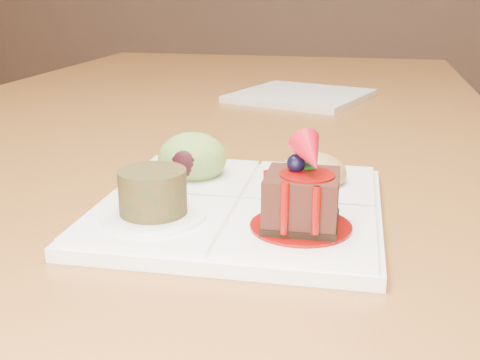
# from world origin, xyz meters

# --- Properties ---
(dining_table) EXTENTS (1.00, 1.80, 0.75)m
(dining_table) POSITION_xyz_m (0.00, 0.00, 0.68)
(dining_table) COLOR brown
(dining_table) RESTS_ON ground
(sampler_plate) EXTENTS (0.26, 0.26, 0.10)m
(sampler_plate) POSITION_xyz_m (0.17, -0.43, 0.77)
(sampler_plate) COLOR white
(sampler_plate) RESTS_ON dining_table
(second_plate) EXTENTS (0.29, 0.29, 0.01)m
(second_plate) POSITION_xyz_m (0.16, 0.19, 0.76)
(second_plate) COLOR white
(second_plate) RESTS_ON dining_table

